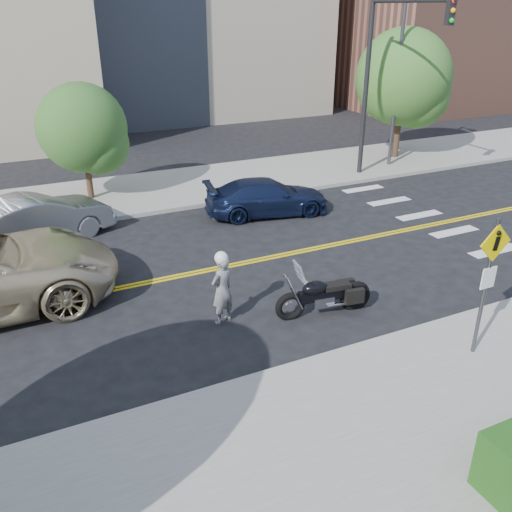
{
  "coord_description": "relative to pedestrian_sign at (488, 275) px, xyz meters",
  "views": [
    {
      "loc": [
        -4.03,
        -12.95,
        6.77
      ],
      "look_at": [
        1.15,
        -2.06,
        1.2
      ],
      "focal_mm": 38.0,
      "sensor_mm": 36.0,
      "label": 1
    }
  ],
  "objects": [
    {
      "name": "ground_plane",
      "position": [
        -4.2,
        6.31,
        -1.96
      ],
      "size": [
        120.0,
        120.0,
        0.0
      ],
      "primitive_type": "plane",
      "color": "black",
      "rests_on": "ground"
    },
    {
      "name": "sidewalk_near",
      "position": [
        -4.2,
        -1.19,
        -1.89
      ],
      "size": [
        60.0,
        5.0,
        0.15
      ],
      "primitive_type": "cube",
      "color": "#9E9B91",
      "rests_on": "ground_plane"
    },
    {
      "name": "sidewalk_far",
      "position": [
        -4.2,
        13.81,
        -1.89
      ],
      "size": [
        60.0,
        5.0,
        0.15
      ],
      "primitive_type": "cube",
      "color": "#9E9B91",
      "rests_on": "ground_plane"
    },
    {
      "name": "building_right",
      "position": [
        21.8,
        26.31,
        4.04
      ],
      "size": [
        14.0,
        12.0,
        12.0
      ],
      "primitive_type": "cube",
      "color": "#8C5947",
      "rests_on": "ground_plane"
    },
    {
      "name": "lamp_post",
      "position": [
        7.8,
        12.81,
        2.19
      ],
      "size": [
        0.16,
        0.16,
        8.0
      ],
      "primitive_type": "cylinder",
      "color": "#4C4C51",
      "rests_on": "sidewalk_far"
    },
    {
      "name": "traffic_light",
      "position": [
        5.8,
        11.39,
        2.71
      ],
      "size": [
        0.28,
        4.5,
        7.0
      ],
      "color": "black",
      "rests_on": "sidewalk_far"
    },
    {
      "name": "pedestrian_sign",
      "position": [
        0.0,
        0.0,
        0.0
      ],
      "size": [
        0.78,
        0.08,
        3.0
      ],
      "color": "#4C4C51",
      "rests_on": "sidewalk_near"
    },
    {
      "name": "motorcyclist",
      "position": [
        -4.23,
        3.59,
        -1.06
      ],
      "size": [
        0.73,
        0.62,
        1.82
      ],
      "rotation": [
        0.0,
        0.0,
        3.54
      ],
      "color": "#A2A1A6",
      "rests_on": "ground"
    },
    {
      "name": "motorcycle",
      "position": [
        -1.88,
        2.92,
        -1.24
      ],
      "size": [
        2.44,
        1.04,
        1.44
      ],
      "primitive_type": null,
      "rotation": [
        0.0,
        0.0,
        -0.14
      ],
      "color": "black",
      "rests_on": "ground"
    },
    {
      "name": "parked_car_silver",
      "position": [
        -7.67,
        10.43,
        -1.19
      ],
      "size": [
        4.95,
        3.14,
        1.54
      ],
      "primitive_type": "imported",
      "rotation": [
        0.0,
        0.0,
        1.92
      ],
      "color": "gray",
      "rests_on": "ground"
    },
    {
      "name": "parked_car_blue",
      "position": [
        -0.04,
        9.7,
        -1.33
      ],
      "size": [
        4.63,
        2.53,
        1.27
      ],
      "primitive_type": "imported",
      "rotation": [
        0.0,
        0.0,
        1.39
      ],
      "color": "#172145",
      "rests_on": "ground"
    },
    {
      "name": "tree_far_a",
      "position": [
        -5.46,
        13.81,
        0.82
      ],
      "size": [
        3.21,
        3.21,
        4.39
      ],
      "rotation": [
        0.0,
        0.0,
        -0.19
      ],
      "color": "#382619",
      "rests_on": "ground"
    },
    {
      "name": "tree_far_b",
      "position": [
        8.94,
        13.82,
        1.87
      ],
      "size": [
        4.34,
        4.34,
        6.01
      ],
      "rotation": [
        0.0,
        0.0,
        0.14
      ],
      "color": "#382619",
      "rests_on": "ground"
    }
  ]
}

